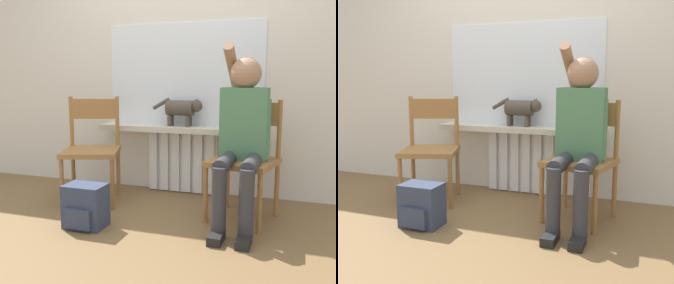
% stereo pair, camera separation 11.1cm
% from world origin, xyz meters
% --- Properties ---
extents(ground_plane, '(12.00, 12.00, 0.00)m').
position_xyz_m(ground_plane, '(0.00, 0.00, 0.00)').
color(ground_plane, brown).
extents(wall_with_window, '(7.00, 0.06, 2.70)m').
position_xyz_m(wall_with_window, '(0.00, 1.23, 1.35)').
color(wall_with_window, silver).
rests_on(wall_with_window, ground_plane).
extents(radiator, '(0.66, 0.08, 0.58)m').
position_xyz_m(radiator, '(0.00, 1.15, 0.29)').
color(radiator, white).
rests_on(radiator, ground_plane).
extents(windowsill, '(1.52, 0.25, 0.05)m').
position_xyz_m(windowsill, '(0.00, 1.07, 0.61)').
color(windowsill, beige).
rests_on(windowsill, radiator).
extents(window_glass, '(1.46, 0.01, 0.92)m').
position_xyz_m(window_glass, '(0.00, 1.20, 1.10)').
color(window_glass, white).
rests_on(window_glass, windowsill).
extents(chair_left, '(0.59, 0.59, 0.90)m').
position_xyz_m(chair_left, '(-0.66, 0.64, 0.47)').
color(chair_left, '#9E6B38').
rests_on(chair_left, ground_plane).
extents(chair_right, '(0.55, 0.55, 0.90)m').
position_xyz_m(chair_right, '(0.65, 0.64, 0.47)').
color(chair_right, '#9E6B38').
rests_on(chair_right, ground_plane).
extents(person, '(0.36, 0.99, 1.32)m').
position_xyz_m(person, '(0.64, 0.52, 0.69)').
color(person, '#333338').
rests_on(person, ground_plane).
extents(cat, '(0.47, 0.14, 0.26)m').
position_xyz_m(cat, '(0.02, 1.08, 0.79)').
color(cat, '#4C4238').
rests_on(cat, windowsill).
extents(backpack, '(0.29, 0.23, 0.31)m').
position_xyz_m(backpack, '(-0.39, 0.07, 0.15)').
color(backpack, '#333D56').
rests_on(backpack, ground_plane).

